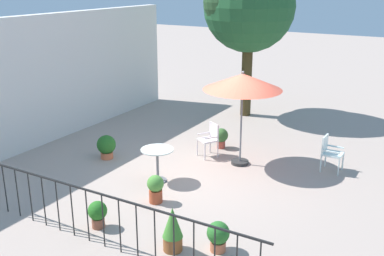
% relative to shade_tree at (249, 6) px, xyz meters
% --- Properties ---
extents(ground_plane, '(60.00, 60.00, 0.00)m').
position_rel_shade_tree_xyz_m(ground_plane, '(-5.01, -1.16, -3.59)').
color(ground_plane, '#AD988B').
extents(villa_facade, '(10.35, 0.30, 3.52)m').
position_rel_shade_tree_xyz_m(villa_facade, '(-5.01, 3.82, -1.83)').
color(villa_facade, silver).
rests_on(villa_facade, ground).
extents(terrace_railing, '(0.03, 6.05, 1.01)m').
position_rel_shade_tree_xyz_m(terrace_railing, '(-8.66, -1.16, -2.91)').
color(terrace_railing, black).
rests_on(terrace_railing, ground).
extents(shade_tree, '(3.05, 2.91, 5.04)m').
position_rel_shade_tree_xyz_m(shade_tree, '(0.00, 0.00, 0.00)').
color(shade_tree, '#43361B').
rests_on(shade_tree, ground).
extents(patio_umbrella_0, '(1.90, 1.90, 2.35)m').
position_rel_shade_tree_xyz_m(patio_umbrella_0, '(-4.09, -1.66, -1.51)').
color(patio_umbrella_0, '#2D2D2D').
rests_on(patio_umbrella_0, ground).
extents(cafe_table_0, '(0.74, 0.74, 0.78)m').
position_rel_shade_tree_xyz_m(cafe_table_0, '(-5.97, -0.45, -3.04)').
color(cafe_table_0, silver).
rests_on(cafe_table_0, ground).
extents(patio_chair_0, '(0.58, 0.59, 0.88)m').
position_rel_shade_tree_xyz_m(patio_chair_0, '(-3.99, -0.76, -3.07)').
color(patio_chair_0, silver).
rests_on(patio_chair_0, ground).
extents(patio_chair_1, '(0.45, 0.46, 0.86)m').
position_rel_shade_tree_xyz_m(patio_chair_1, '(-3.40, -3.68, -3.08)').
color(patio_chair_1, white).
rests_on(patio_chair_1, ground).
extents(potted_plant_0, '(0.35, 0.35, 0.60)m').
position_rel_shade_tree_xyz_m(potted_plant_0, '(-6.85, -1.00, -3.26)').
color(potted_plant_0, '#AD492B').
rests_on(potted_plant_0, ground).
extents(potted_plant_1, '(0.38, 0.38, 0.56)m').
position_rel_shade_tree_xyz_m(potted_plant_1, '(-3.31, -0.74, -3.27)').
color(potted_plant_1, '#AC4739').
rests_on(potted_plant_1, ground).
extents(potted_plant_2, '(0.35, 0.35, 0.81)m').
position_rel_shade_tree_xyz_m(potted_plant_2, '(-8.16, -2.24, -3.18)').
color(potted_plant_2, brown).
rests_on(potted_plant_2, ground).
extents(potted_plant_3, '(0.36, 0.36, 0.53)m').
position_rel_shade_tree_xyz_m(potted_plant_3, '(-8.22, -0.64, -3.29)').
color(potted_plant_3, brown).
rests_on(potted_plant_3, ground).
extents(potted_plant_5, '(0.49, 0.49, 0.62)m').
position_rel_shade_tree_xyz_m(potted_plant_5, '(-5.47, 1.47, -3.25)').
color(potted_plant_5, '#D06A43').
rests_on(potted_plant_5, ground).
extents(potted_plant_6, '(0.39, 0.39, 0.54)m').
position_rel_shade_tree_xyz_m(potted_plant_6, '(-7.80, -2.92, -3.29)').
color(potted_plant_6, '#BD6645').
rests_on(potted_plant_6, ground).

